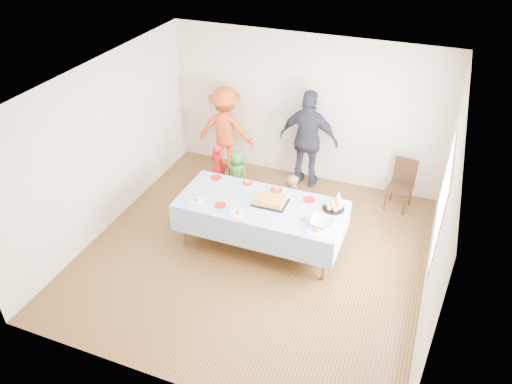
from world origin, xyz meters
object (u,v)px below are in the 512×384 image
party_table (261,206)px  birthday_cake (271,201)px  adult_left (226,129)px  dining_chair (402,181)px

party_table → birthday_cake: (0.13, 0.06, 0.10)m
birthday_cake → adult_left: bearing=129.5°
party_table → birthday_cake: size_ratio=5.06×
dining_chair → birthday_cake: bearing=-123.6°
birthday_cake → adult_left: adult_left is taller
party_table → adult_left: size_ratio=1.50×
dining_chair → adult_left: size_ratio=0.53×
party_table → dining_chair: size_ratio=2.81×
adult_left → birthday_cake: bearing=125.2°
party_table → dining_chair: bearing=45.2°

